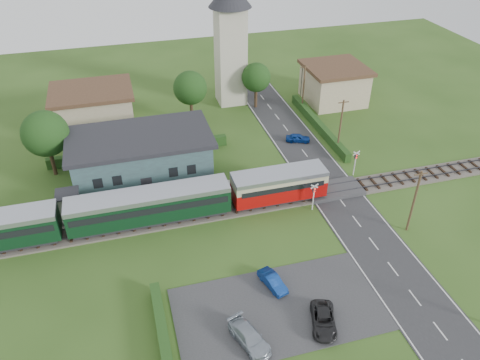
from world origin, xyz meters
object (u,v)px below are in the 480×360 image
object	(u,v)px
house_east	(334,83)
car_park_dark	(324,320)
car_on_road	(298,138)
station_building	(142,155)
car_park_silver	(249,337)
equipment_hut	(69,203)
pedestrian_far	(74,207)
train	(117,211)
church_tower	(230,34)
crossing_signal_far	(356,160)
crossing_signal_near	(314,193)
car_park_blue	(273,281)
house_west	(94,108)
pedestrian_near	(203,190)

from	to	relation	value
house_east	car_park_dark	world-z (taller)	house_east
car_on_road	car_park_dark	xyz separation A→B (m)	(-8.86, -27.99, 0.05)
station_building	car_park_silver	bearing A→B (deg)	-78.32
equipment_hut	car_on_road	xyz separation A→B (m)	(28.22, 8.29, -1.16)
station_building	equipment_hut	bearing A→B (deg)	-144.08
equipment_hut	pedestrian_far	world-z (taller)	equipment_hut
car_on_road	train	bearing A→B (deg)	135.83
church_tower	car_park_silver	distance (m)	44.63
station_building	house_east	world-z (taller)	house_east
crossing_signal_far	pedestrian_far	distance (m)	31.18
equipment_hut	car_park_silver	world-z (taller)	equipment_hut
crossing_signal_near	car_park_blue	xyz separation A→B (m)	(-7.55, -9.09, -1.52)
crossing_signal_near	pedestrian_far	world-z (taller)	crossing_signal_near
station_building	crossing_signal_near	size ratio (longest dim) A/B	4.88
equipment_hut	house_east	size ratio (longest dim) A/B	0.29
house_east	house_west	bearing A→B (deg)	178.36
church_tower	pedestrian_far	world-z (taller)	church_tower
station_building	car_park_silver	xyz separation A→B (m)	(5.27, -25.49, -2.01)
pedestrian_near	crossing_signal_near	bearing A→B (deg)	177.28
car_park_silver	station_building	bearing A→B (deg)	82.77
crossing_signal_far	car_park_silver	distance (m)	26.36
house_east	pedestrian_far	bearing A→B (deg)	-152.95
house_west	house_east	distance (m)	35.01
car_park_silver	pedestrian_near	xyz separation A→B (m)	(0.41, 19.00, 0.58)
crossing_signal_far	train	bearing A→B (deg)	-174.93
crossing_signal_near	pedestrian_near	distance (m)	11.82
house_east	crossing_signal_far	distance (m)	20.64
house_east	crossing_signal_near	distance (m)	27.95
pedestrian_far	pedestrian_near	bearing A→B (deg)	-96.33
train	crossing_signal_far	distance (m)	27.05
train	crossing_signal_far	xyz separation A→B (m)	(26.95, 2.39, -0.04)
car_park_silver	pedestrian_far	size ratio (longest dim) A/B	2.20
church_tower	car_park_silver	world-z (taller)	church_tower
crossing_signal_near	pedestrian_near	world-z (taller)	crossing_signal_near
house_west	house_east	xyz separation A→B (m)	(35.00, -1.00, 0.00)
car_park_dark	pedestrian_far	distance (m)	27.06
church_tower	station_building	bearing A→B (deg)	-131.41
crossing_signal_near	crossing_signal_far	xyz separation A→B (m)	(7.20, 4.80, 0.00)
car_park_silver	pedestrian_near	size ratio (longest dim) A/B	2.56
crossing_signal_near	car_park_dark	world-z (taller)	crossing_signal_near
house_east	pedestrian_far	world-z (taller)	house_east
equipment_hut	car_on_road	size ratio (longest dim) A/B	0.81
car_on_road	crossing_signal_far	bearing A→B (deg)	-139.79
crossing_signal_near	car_park_blue	bearing A→B (deg)	-129.72
car_park_silver	house_west	bearing A→B (deg)	85.66
church_tower	car_on_road	distance (m)	18.19
crossing_signal_near	car_park_silver	distance (m)	18.02
church_tower	house_west	xyz separation A→B (m)	(-20.00, -3.00, -7.43)
church_tower	pedestrian_near	bearing A→B (deg)	-111.63
crossing_signal_far	equipment_hut	bearing A→B (deg)	178.54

